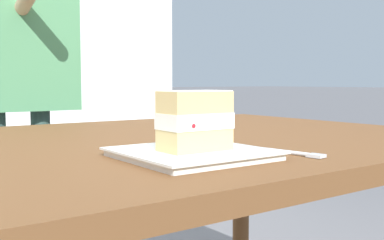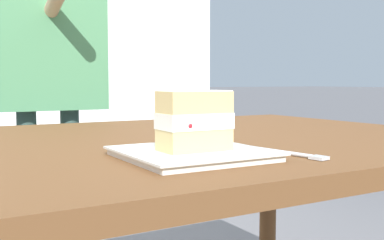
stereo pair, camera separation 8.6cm
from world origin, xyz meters
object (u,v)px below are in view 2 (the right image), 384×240
object	(u,v)px
cake_slice	(194,120)
dessert_fork	(294,154)
patio_table	(178,171)
diner_person	(47,43)
dessert_plate	(192,154)

from	to	relation	value
cake_slice	dessert_fork	distance (m)	0.20
patio_table	dessert_fork	size ratio (longest dim) A/B	8.88
cake_slice	diner_person	distance (m)	1.17
cake_slice	dessert_fork	xyz separation A→B (m)	(-0.18, 0.07, -0.07)
cake_slice	dessert_fork	size ratio (longest dim) A/B	0.74
patio_table	dessert_fork	distance (m)	0.40
cake_slice	dessert_fork	world-z (taller)	cake_slice
patio_table	cake_slice	xyz separation A→B (m)	(0.14, 0.32, 0.16)
dessert_plate	patio_table	bearing A→B (deg)	-113.90
cake_slice	dessert_fork	bearing A→B (deg)	160.18
patio_table	dessert_fork	world-z (taller)	dessert_fork
diner_person	patio_table	bearing A→B (deg)	99.20
cake_slice	diner_person	bearing A→B (deg)	-90.23
dessert_plate	diner_person	distance (m)	1.17
dessert_plate	diner_person	bearing A→B (deg)	-90.14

